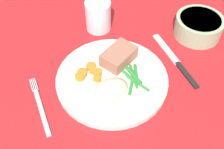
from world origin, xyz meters
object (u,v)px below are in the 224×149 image
object	(u,v)px
fork	(40,106)
knife	(176,61)
dinner_plate	(112,79)
meat_portion	(119,56)
salad_bowl	(199,25)
water_glass	(98,18)

from	to	relation	value
fork	knife	xyz separation A→B (cm)	(35.56, -0.03, -0.00)
dinner_plate	fork	size ratio (longest dim) A/B	1.62
meat_portion	knife	xyz separation A→B (cm)	(14.17, -4.51, -3.15)
knife	salad_bowl	bearing A→B (deg)	28.54
fork	water_glass	distance (cm)	30.25
fork	salad_bowl	world-z (taller)	salad_bowl
fork	knife	world-z (taller)	knife
knife	water_glass	size ratio (longest dim) A/B	2.40
meat_portion	knife	size ratio (longest dim) A/B	0.42
fork	knife	distance (cm)	35.56
meat_portion	fork	distance (cm)	22.08
dinner_plate	salad_bowl	bearing A→B (deg)	12.88
salad_bowl	fork	bearing A→B (deg)	-171.63
knife	dinner_plate	bearing A→B (deg)	175.80
water_glass	salad_bowl	size ratio (longest dim) A/B	0.65
dinner_plate	fork	bearing A→B (deg)	-179.17
fork	knife	bearing A→B (deg)	-4.57
dinner_plate	water_glass	distance (cm)	20.76
water_glass	knife	bearing A→B (deg)	-56.59
fork	water_glass	bearing A→B (deg)	38.12
meat_portion	salad_bowl	distance (cm)	25.39
dinner_plate	salad_bowl	xyz separation A→B (cm)	(28.90, 6.61, 2.28)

